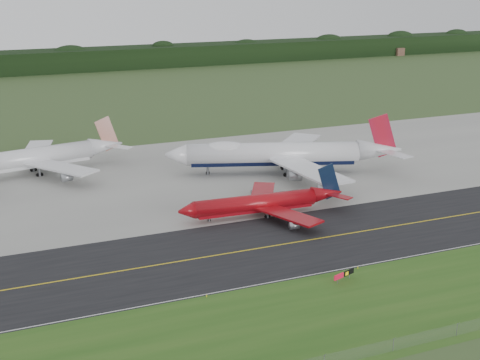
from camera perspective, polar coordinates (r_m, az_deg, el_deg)
name	(u,v)px	position (r m, az deg, el deg)	size (l,w,h in m)	color
ground	(289,235)	(147.57, 4.22, -4.74)	(600.00, 600.00, 0.00)	#2E4721
grass_verge	(378,306)	(120.24, 11.73, -10.50)	(400.00, 30.00, 0.01)	#255017
taxiway	(297,242)	(144.28, 4.93, -5.29)	(400.00, 32.00, 0.02)	black
apron	(211,173)	(191.91, -2.52, 0.59)	(400.00, 78.00, 0.01)	gray
taxiway_centreline	(297,242)	(144.27, 4.93, -5.28)	(400.00, 0.40, 0.00)	gold
taxiway_edge_line	(334,271)	(131.89, 8.00, -7.66)	(400.00, 0.25, 0.00)	silver
perimeter_fence	(426,337)	(110.65, 15.57, -12.79)	(320.00, 0.10, 320.00)	slate
horizon_treeline	(80,61)	(403.70, -13.46, 9.86)	(700.00, 25.00, 12.00)	black
jet_ba_747	(281,154)	(190.34, 3.53, 2.25)	(66.17, 53.40, 17.08)	silver
jet_red_737	(264,203)	(158.26, 2.06, -1.94)	(41.40, 33.76, 11.18)	maroon
jet_star_tail	(34,158)	(198.48, -17.14, 1.81)	(53.77, 44.37, 14.23)	silver
taxiway_sign	(344,274)	(127.71, 8.86, -7.97)	(5.15, 1.87, 1.79)	slate
edge_marker_left	(207,296)	(120.87, -2.87, -9.84)	(0.16, 0.16, 0.50)	yellow
edge_marker_center	(358,268)	(133.32, 10.01, -7.38)	(0.16, 0.16, 0.50)	yellow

